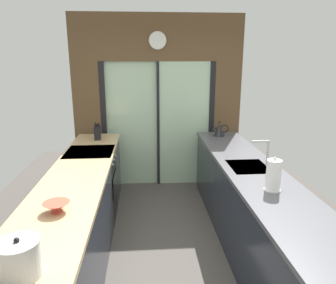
{
  "coord_description": "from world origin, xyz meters",
  "views": [
    {
      "loc": [
        -0.21,
        -2.58,
        2.05
      ],
      "look_at": [
        0.05,
        0.91,
        1.11
      ],
      "focal_mm": 33.72,
      "sensor_mm": 36.0,
      "label": 1
    }
  ],
  "objects_px": {
    "oven_range": "(92,186)",
    "knife_block": "(97,133)",
    "kettle": "(219,129)",
    "stock_pot": "(19,259)",
    "paper_towel_roll": "(273,176)",
    "mixing_bowl": "(57,207)"
  },
  "relations": [
    {
      "from": "oven_range",
      "to": "stock_pot",
      "type": "bearing_deg",
      "value": -89.55
    },
    {
      "from": "stock_pot",
      "to": "paper_towel_roll",
      "type": "relative_size",
      "value": 0.74
    },
    {
      "from": "mixing_bowl",
      "to": "stock_pot",
      "type": "distance_m",
      "value": 0.72
    },
    {
      "from": "oven_range",
      "to": "kettle",
      "type": "bearing_deg",
      "value": 20.65
    },
    {
      "from": "mixing_bowl",
      "to": "stock_pot",
      "type": "relative_size",
      "value": 0.87
    },
    {
      "from": "mixing_bowl",
      "to": "paper_towel_roll",
      "type": "xyz_separation_m",
      "value": [
        1.78,
        0.27,
        0.1
      ]
    },
    {
      "from": "knife_block",
      "to": "oven_range",
      "type": "bearing_deg",
      "value": -91.75
    },
    {
      "from": "knife_block",
      "to": "kettle",
      "type": "height_order",
      "value": "knife_block"
    },
    {
      "from": "knife_block",
      "to": "kettle",
      "type": "relative_size",
      "value": 0.97
    },
    {
      "from": "mixing_bowl",
      "to": "stock_pot",
      "type": "xyz_separation_m",
      "value": [
        0.0,
        -0.72,
        0.06
      ]
    },
    {
      "from": "kettle",
      "to": "stock_pot",
      "type": "bearing_deg",
      "value": -120.63
    },
    {
      "from": "paper_towel_roll",
      "to": "stock_pot",
      "type": "bearing_deg",
      "value": -150.95
    },
    {
      "from": "paper_towel_roll",
      "to": "knife_block",
      "type": "bearing_deg",
      "value": 132.44
    },
    {
      "from": "knife_block",
      "to": "paper_towel_roll",
      "type": "height_order",
      "value": "paper_towel_roll"
    },
    {
      "from": "kettle",
      "to": "paper_towel_roll",
      "type": "distance_m",
      "value": 2.02
    },
    {
      "from": "oven_range",
      "to": "kettle",
      "type": "height_order",
      "value": "kettle"
    },
    {
      "from": "oven_range",
      "to": "knife_block",
      "type": "height_order",
      "value": "knife_block"
    },
    {
      "from": "paper_towel_roll",
      "to": "mixing_bowl",
      "type": "bearing_deg",
      "value": -171.47
    },
    {
      "from": "stock_pot",
      "to": "paper_towel_roll",
      "type": "distance_m",
      "value": 2.04
    },
    {
      "from": "oven_range",
      "to": "mixing_bowl",
      "type": "bearing_deg",
      "value": -89.34
    },
    {
      "from": "oven_range",
      "to": "knife_block",
      "type": "distance_m",
      "value": 0.82
    },
    {
      "from": "stock_pot",
      "to": "kettle",
      "type": "xyz_separation_m",
      "value": [
        1.78,
        3.01,
        -0.0
      ]
    }
  ]
}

